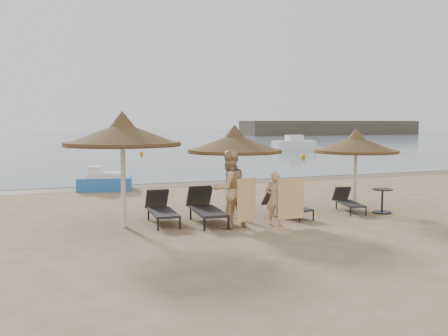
{
  "coord_description": "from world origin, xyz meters",
  "views": [
    {
      "loc": [
        -5.34,
        -11.9,
        2.8
      ],
      "look_at": [
        -0.28,
        1.2,
        1.49
      ],
      "focal_mm": 40.0,
      "sensor_mm": 36.0,
      "label": 1
    }
  ],
  "objects_px": {
    "palapa_center": "(235,144)",
    "lounger_far_right": "(348,201)",
    "person_right": "(275,195)",
    "palapa_left": "(122,135)",
    "lounger_near_right": "(285,205)",
    "lounger_far_left": "(161,209)",
    "palapa_right": "(356,145)",
    "person_left": "(229,183)",
    "lounger_near_left": "(205,207)",
    "pedal_boat": "(104,181)",
    "side_table": "(382,202)"
  },
  "relations": [
    {
      "from": "palapa_left",
      "to": "palapa_center",
      "type": "xyz_separation_m",
      "value": [
        3.21,
        0.06,
        -0.29
      ]
    },
    {
      "from": "person_left",
      "to": "palapa_left",
      "type": "bearing_deg",
      "value": -34.72
    },
    {
      "from": "person_right",
      "to": "lounger_near_right",
      "type": "bearing_deg",
      "value": -94.94
    },
    {
      "from": "lounger_far_left",
      "to": "person_left",
      "type": "distance_m",
      "value": 2.17
    },
    {
      "from": "palapa_center",
      "to": "person_right",
      "type": "distance_m",
      "value": 2.01
    },
    {
      "from": "lounger_near_left",
      "to": "side_table",
      "type": "distance_m",
      "value": 5.57
    },
    {
      "from": "palapa_center",
      "to": "lounger_far_right",
      "type": "distance_m",
      "value": 4.2
    },
    {
      "from": "lounger_far_right",
      "to": "palapa_center",
      "type": "bearing_deg",
      "value": -169.47
    },
    {
      "from": "side_table",
      "to": "palapa_center",
      "type": "bearing_deg",
      "value": 169.25
    },
    {
      "from": "pedal_boat",
      "to": "lounger_far_left",
      "type": "bearing_deg",
      "value": -72.59
    },
    {
      "from": "lounger_far_left",
      "to": "person_right",
      "type": "bearing_deg",
      "value": -26.62
    },
    {
      "from": "palapa_right",
      "to": "person_left",
      "type": "relative_size",
      "value": 1.1
    },
    {
      "from": "lounger_near_left",
      "to": "lounger_far_right",
      "type": "xyz_separation_m",
      "value": [
        4.74,
        0.04,
        -0.11
      ]
    },
    {
      "from": "pedal_boat",
      "to": "palapa_right",
      "type": "bearing_deg",
      "value": -35.77
    },
    {
      "from": "lounger_far_right",
      "to": "side_table",
      "type": "relative_size",
      "value": 2.24
    },
    {
      "from": "lounger_far_right",
      "to": "pedal_boat",
      "type": "bearing_deg",
      "value": 143.82
    },
    {
      "from": "palapa_right",
      "to": "person_right",
      "type": "distance_m",
      "value": 3.81
    },
    {
      "from": "palapa_left",
      "to": "lounger_near_left",
      "type": "relative_size",
      "value": 1.43
    },
    {
      "from": "pedal_boat",
      "to": "person_left",
      "type": "bearing_deg",
      "value": -63.54
    },
    {
      "from": "lounger_near_left",
      "to": "person_right",
      "type": "relative_size",
      "value": 1.29
    },
    {
      "from": "palapa_center",
      "to": "person_right",
      "type": "height_order",
      "value": "palapa_center"
    },
    {
      "from": "palapa_center",
      "to": "palapa_right",
      "type": "bearing_deg",
      "value": -2.99
    },
    {
      "from": "lounger_near_left",
      "to": "lounger_far_right",
      "type": "relative_size",
      "value": 1.31
    },
    {
      "from": "lounger_far_right",
      "to": "pedal_boat",
      "type": "xyz_separation_m",
      "value": [
        -6.48,
        7.61,
        0.05
      ]
    },
    {
      "from": "lounger_far_right",
      "to": "side_table",
      "type": "height_order",
      "value": "side_table"
    },
    {
      "from": "palapa_right",
      "to": "person_right",
      "type": "relative_size",
      "value": 1.56
    },
    {
      "from": "lounger_far_left",
      "to": "palapa_right",
      "type": "bearing_deg",
      "value": -0.7
    },
    {
      "from": "palapa_left",
      "to": "side_table",
      "type": "bearing_deg",
      "value": -5.93
    },
    {
      "from": "pedal_boat",
      "to": "lounger_near_left",
      "type": "bearing_deg",
      "value": -64.38
    },
    {
      "from": "palapa_right",
      "to": "lounger_near_right",
      "type": "height_order",
      "value": "palapa_right"
    },
    {
      "from": "palapa_center",
      "to": "person_left",
      "type": "relative_size",
      "value": 1.15
    },
    {
      "from": "lounger_near_right",
      "to": "lounger_far_right",
      "type": "height_order",
      "value": "lounger_near_right"
    },
    {
      "from": "palapa_right",
      "to": "lounger_near_left",
      "type": "height_order",
      "value": "palapa_right"
    },
    {
      "from": "palapa_center",
      "to": "palapa_right",
      "type": "relative_size",
      "value": 1.04
    },
    {
      "from": "palapa_left",
      "to": "palapa_right",
      "type": "distance_m",
      "value": 7.24
    },
    {
      "from": "lounger_far_right",
      "to": "palapa_left",
      "type": "bearing_deg",
      "value": -167.66
    },
    {
      "from": "lounger_far_right",
      "to": "person_right",
      "type": "distance_m",
      "value": 3.41
    },
    {
      "from": "person_right",
      "to": "pedal_boat",
      "type": "relative_size",
      "value": 0.71
    },
    {
      "from": "lounger_near_right",
      "to": "lounger_far_left",
      "type": "bearing_deg",
      "value": 160.67
    },
    {
      "from": "palapa_right",
      "to": "person_right",
      "type": "bearing_deg",
      "value": -161.07
    },
    {
      "from": "palapa_left",
      "to": "person_left",
      "type": "distance_m",
      "value": 3.07
    },
    {
      "from": "palapa_left",
      "to": "palapa_right",
      "type": "xyz_separation_m",
      "value": [
        7.23,
        -0.15,
        -0.38
      ]
    },
    {
      "from": "person_right",
      "to": "pedal_boat",
      "type": "bearing_deg",
      "value": -35.56
    },
    {
      "from": "palapa_left",
      "to": "palapa_center",
      "type": "relative_size",
      "value": 1.13
    },
    {
      "from": "palapa_center",
      "to": "pedal_boat",
      "type": "distance_m",
      "value": 8.11
    },
    {
      "from": "lounger_near_right",
      "to": "pedal_boat",
      "type": "relative_size",
      "value": 0.77
    },
    {
      "from": "side_table",
      "to": "palapa_right",
      "type": "bearing_deg",
      "value": 129.31
    },
    {
      "from": "lounger_near_left",
      "to": "person_left",
      "type": "distance_m",
      "value": 1.26
    },
    {
      "from": "palapa_right",
      "to": "lounger_far_right",
      "type": "xyz_separation_m",
      "value": [
        -0.25,
        0.02,
        -1.76
      ]
    },
    {
      "from": "palapa_right",
      "to": "pedal_boat",
      "type": "xyz_separation_m",
      "value": [
        -6.73,
        7.63,
        -1.71
      ]
    }
  ]
}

